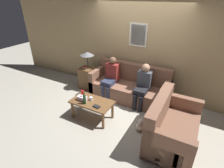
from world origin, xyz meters
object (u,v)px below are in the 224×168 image
object	(u,v)px
wine_bottle	(84,99)
teddy_bear	(140,126)
person_right	(143,84)
couch_main	(130,87)
couch_side	(171,128)
drinking_glass	(91,99)
coffee_table	(92,104)
person_left	(111,76)

from	to	relation	value
wine_bottle	teddy_bear	distance (m)	1.36
person_right	couch_main	bearing A→B (deg)	156.37
couch_side	teddy_bear	xyz separation A→B (m)	(-0.62, -0.00, -0.20)
couch_side	drinking_glass	world-z (taller)	couch_side
coffee_table	couch_main	bearing A→B (deg)	72.65
couch_main	couch_side	xyz separation A→B (m)	(1.38, -1.14, 0.00)
person_left	teddy_bear	world-z (taller)	person_left
person_left	person_right	distance (m)	0.95
drinking_glass	person_right	world-z (taller)	person_right
wine_bottle	person_right	distance (m)	1.54
coffee_table	teddy_bear	world-z (taller)	coffee_table
couch_main	wine_bottle	world-z (taller)	couch_main
wine_bottle	person_left	bearing A→B (deg)	91.19
couch_main	couch_side	bearing A→B (deg)	-39.47
wine_bottle	teddy_bear	world-z (taller)	wine_bottle
couch_side	person_left	distance (m)	2.14
couch_main	person_right	bearing A→B (deg)	-23.63
wine_bottle	couch_side	bearing A→B (deg)	8.72
coffee_table	teddy_bear	size ratio (longest dim) A/B	3.30
drinking_glass	couch_main	bearing A→B (deg)	70.59
coffee_table	teddy_bear	distance (m)	1.20
coffee_table	person_right	bearing A→B (deg)	52.22
drinking_glass	person_right	bearing A→B (deg)	50.17
teddy_bear	wine_bottle	bearing A→B (deg)	-167.28
person_left	couch_side	bearing A→B (deg)	-27.11
coffee_table	wine_bottle	xyz separation A→B (m)	(-0.08, -0.16, 0.19)
couch_main	drinking_glass	xyz separation A→B (m)	(-0.44, -1.24, 0.18)
couch_side	person_left	world-z (taller)	person_left
couch_side	coffee_table	world-z (taller)	couch_side
coffee_table	wine_bottle	size ratio (longest dim) A/B	3.17
coffee_table	person_right	size ratio (longest dim) A/B	0.86
coffee_table	wine_bottle	world-z (taller)	wine_bottle
drinking_glass	person_left	distance (m)	1.08
person_right	teddy_bear	bearing A→B (deg)	-71.03
couch_side	wine_bottle	bearing A→B (deg)	98.72
wine_bottle	person_left	size ratio (longest dim) A/B	0.27
couch_main	person_right	world-z (taller)	person_right
teddy_bear	person_left	bearing A→B (deg)	142.63
coffee_table	person_left	bearing A→B (deg)	95.75
coffee_table	drinking_glass	distance (m)	0.12
person_left	wine_bottle	bearing A→B (deg)	-88.81
coffee_table	wine_bottle	bearing A→B (deg)	-118.51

